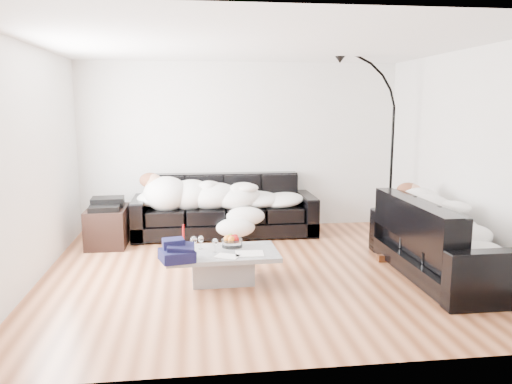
{
  "coord_description": "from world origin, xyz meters",
  "views": [
    {
      "loc": [
        -0.75,
        -5.61,
        1.94
      ],
      "look_at": [
        0.0,
        0.3,
        0.9
      ],
      "focal_mm": 35.0,
      "sensor_mm": 36.0,
      "label": 1
    }
  ],
  "objects": [
    {
      "name": "candle_right",
      "position": [
        -0.87,
        -0.08,
        0.48
      ],
      "size": [
        0.05,
        0.05,
        0.25
      ],
      "primitive_type": "cylinder",
      "rotation": [
        0.0,
        0.0,
        -0.12
      ],
      "color": "maroon",
      "rests_on": "coffee_table"
    },
    {
      "name": "wall_back",
      "position": [
        0.0,
        2.25,
        1.3
      ],
      "size": [
        5.0,
        0.02,
        2.6
      ],
      "primitive_type": "cube",
      "color": "silver",
      "rests_on": "ground"
    },
    {
      "name": "newspaper_b",
      "position": [
        -0.41,
        -0.52,
        0.36
      ],
      "size": [
        0.3,
        0.27,
        0.01
      ],
      "primitive_type": "cube",
      "rotation": [
        0.0,
        0.0,
        -0.47
      ],
      "color": "silver",
      "rests_on": "coffee_table"
    },
    {
      "name": "candle_left",
      "position": [
        -0.88,
        -0.06,
        0.47
      ],
      "size": [
        0.04,
        0.04,
        0.23
      ],
      "primitive_type": "cylinder",
      "rotation": [
        0.0,
        0.0,
        -0.09
      ],
      "color": "maroon",
      "rests_on": "coffee_table"
    },
    {
      "name": "av_cabinet",
      "position": [
        -1.96,
        1.38,
        0.27
      ],
      "size": [
        0.54,
        0.78,
        0.53
      ],
      "primitive_type": "cube",
      "rotation": [
        0.0,
        0.0,
        -0.01
      ],
      "color": "black",
      "rests_on": "ground"
    },
    {
      "name": "sofa_back",
      "position": [
        -0.29,
        1.76,
        0.44
      ],
      "size": [
        2.72,
        0.94,
        0.89
      ],
      "primitive_type": "cube",
      "color": "black",
      "rests_on": "ground"
    },
    {
      "name": "coffee_table",
      "position": [
        -0.45,
        -0.32,
        0.18
      ],
      "size": [
        1.23,
        0.74,
        0.35
      ],
      "primitive_type": "cube",
      "rotation": [
        0.0,
        0.0,
        0.03
      ],
      "color": "#939699",
      "rests_on": "ground"
    },
    {
      "name": "wine_glass_a",
      "position": [
        -0.69,
        -0.2,
        0.43
      ],
      "size": [
        0.07,
        0.07,
        0.15
      ],
      "primitive_type": "cylinder",
      "rotation": [
        0.0,
        0.0,
        0.02
      ],
      "color": "white",
      "rests_on": "coffee_table"
    },
    {
      "name": "shoes",
      "position": [
        1.73,
        0.23,
        0.05
      ],
      "size": [
        0.48,
        0.4,
        0.1
      ],
      "primitive_type": null,
      "rotation": [
        0.0,
        0.0,
        -0.24
      ],
      "color": "#472311",
      "rests_on": "ground"
    },
    {
      "name": "wall_right",
      "position": [
        2.5,
        0.0,
        1.3
      ],
      "size": [
        0.02,
        4.5,
        2.6
      ],
      "primitive_type": "cube",
      "color": "silver",
      "rests_on": "ground"
    },
    {
      "name": "wall_left",
      "position": [
        -2.5,
        0.0,
        1.3
      ],
      "size": [
        0.02,
        4.5,
        2.6
      ],
      "primitive_type": "cube",
      "color": "silver",
      "rests_on": "ground"
    },
    {
      "name": "sleeper_right",
      "position": [
        2.06,
        -0.39,
        0.65
      ],
      "size": [
        0.79,
        1.87,
        0.46
      ],
      "primitive_type": null,
      "rotation": [
        0.0,
        0.0,
        1.57
      ],
      "color": "white",
      "rests_on": "sofa_right"
    },
    {
      "name": "teal_cushion",
      "position": [
        2.0,
        0.29,
        0.72
      ],
      "size": [
        0.42,
        0.38,
        0.2
      ],
      "primitive_type": "ellipsoid",
      "rotation": [
        0.0,
        0.0,
        0.24
      ],
      "color": "#0A4A3A",
      "rests_on": "sofa_right"
    },
    {
      "name": "ground",
      "position": [
        0.0,
        0.0,
        0.0
      ],
      "size": [
        5.0,
        5.0,
        0.0
      ],
      "primitive_type": "plane",
      "color": "brown",
      "rests_on": "ground"
    },
    {
      "name": "wine_glass_b",
      "position": [
        -0.76,
        -0.3,
        0.44
      ],
      "size": [
        0.08,
        0.08,
        0.18
      ],
      "primitive_type": "cylinder",
      "rotation": [
        0.0,
        0.0,
        0.08
      ],
      "color": "white",
      "rests_on": "coffee_table"
    },
    {
      "name": "sofa_right",
      "position": [
        2.06,
        -0.39,
        0.44
      ],
      "size": [
        0.93,
        2.18,
        0.88
      ],
      "primitive_type": "cube",
      "rotation": [
        0.0,
        0.0,
        1.57
      ],
      "color": "black",
      "rests_on": "ground"
    },
    {
      "name": "newspaper_a",
      "position": [
        -0.17,
        -0.45,
        0.36
      ],
      "size": [
        0.32,
        0.25,
        0.01
      ],
      "primitive_type": "cube",
      "rotation": [
        0.0,
        0.0,
        -0.05
      ],
      "color": "silver",
      "rests_on": "coffee_table"
    },
    {
      "name": "floor_lamp",
      "position": [
        2.08,
        1.22,
        1.18
      ],
      "size": [
        0.92,
        0.66,
        2.35
      ],
      "primitive_type": null,
      "rotation": [
        0.0,
        0.0,
        0.41
      ],
      "color": "black",
      "rests_on": "ground"
    },
    {
      "name": "wine_glass_c",
      "position": [
        -0.53,
        -0.35,
        0.43
      ],
      "size": [
        0.07,
        0.07,
        0.15
      ],
      "primitive_type": "cylinder",
      "rotation": [
        0.0,
        0.0,
        0.03
      ],
      "color": "white",
      "rests_on": "coffee_table"
    },
    {
      "name": "ceiling",
      "position": [
        0.0,
        0.0,
        2.6
      ],
      "size": [
        5.0,
        5.0,
        0.0
      ],
      "primitive_type": "plane",
      "color": "white",
      "rests_on": "ground"
    },
    {
      "name": "sleeper_back",
      "position": [
        -0.29,
        1.71,
        0.65
      ],
      "size": [
        2.3,
        0.79,
        0.46
      ],
      "primitive_type": null,
      "color": "white",
      "rests_on": "sofa_back"
    },
    {
      "name": "fruit_bowl",
      "position": [
        -0.33,
        -0.15,
        0.43
      ],
      "size": [
        0.25,
        0.25,
        0.14
      ],
      "primitive_type": "cylinder",
      "rotation": [
        0.0,
        0.0,
        0.05
      ],
      "color": "white",
      "rests_on": "coffee_table"
    },
    {
      "name": "navy_jacket",
      "position": [
        -0.93,
        -0.57,
        0.52
      ],
      "size": [
        0.36,
        0.3,
        0.18
      ],
      "primitive_type": null,
      "rotation": [
        0.0,
        0.0,
        0.01
      ],
      "color": "black",
      "rests_on": "coffee_table"
    },
    {
      "name": "stereo",
      "position": [
        -1.96,
        1.38,
        0.6
      ],
      "size": [
        0.46,
        0.37,
        0.13
      ],
      "primitive_type": "cube",
      "rotation": [
        0.0,
        0.0,
        0.07
      ],
      "color": "black",
      "rests_on": "av_cabinet"
    }
  ]
}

